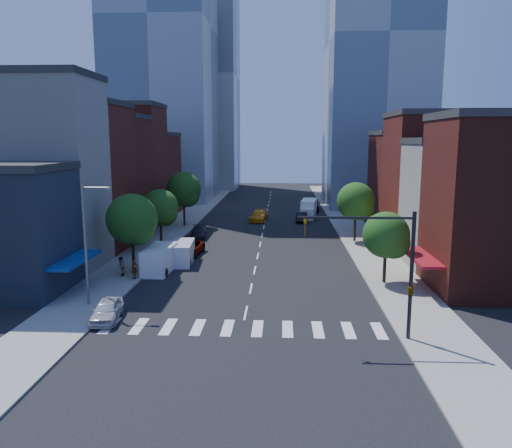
% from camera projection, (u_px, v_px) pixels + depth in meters
% --- Properties ---
extents(ground, '(220.00, 220.00, 0.00)m').
position_uv_depth(ground, '(246.00, 313.00, 36.15)').
color(ground, black).
rests_on(ground, ground).
extents(sidewalk_left, '(5.00, 120.00, 0.15)m').
position_uv_depth(sidewalk_left, '(183.00, 221.00, 76.16)').
color(sidewalk_left, gray).
rests_on(sidewalk_left, ground).
extents(sidewalk_right, '(5.00, 120.00, 0.15)m').
position_uv_depth(sidewalk_right, '(348.00, 223.00, 74.88)').
color(sidewalk_right, gray).
rests_on(sidewalk_right, ground).
extents(crosswalk, '(19.00, 3.00, 0.01)m').
position_uv_depth(crosswalk, '(243.00, 328.00, 33.19)').
color(crosswalk, silver).
rests_on(crosswalk, ground).
extents(bldg_left_1, '(12.00, 8.00, 18.00)m').
position_uv_depth(bldg_left_1, '(35.00, 176.00, 47.53)').
color(bldg_left_1, silver).
rests_on(bldg_left_1, ground).
extents(bldg_left_2, '(12.00, 9.00, 16.00)m').
position_uv_depth(bldg_left_2, '(73.00, 179.00, 56.07)').
color(bldg_left_2, maroon).
rests_on(bldg_left_2, ground).
extents(bldg_left_3, '(12.00, 8.00, 15.00)m').
position_uv_depth(bldg_left_3, '(100.00, 178.00, 64.52)').
color(bldg_left_3, '#501C14').
rests_on(bldg_left_3, ground).
extents(bldg_left_4, '(12.00, 9.00, 17.00)m').
position_uv_depth(bldg_left_4, '(121.00, 167.00, 72.73)').
color(bldg_left_4, maroon).
rests_on(bldg_left_4, ground).
extents(bldg_left_5, '(12.00, 10.00, 13.00)m').
position_uv_depth(bldg_left_5, '(140.00, 176.00, 82.41)').
color(bldg_left_5, '#501C14').
rests_on(bldg_left_5, ground).
extents(bldg_right_0, '(12.00, 9.00, 14.00)m').
position_uv_depth(bldg_right_0, '(510.00, 207.00, 40.31)').
color(bldg_right_0, '#501C14').
rests_on(bldg_right_0, ground).
extents(bldg_right_1, '(12.00, 8.00, 12.00)m').
position_uv_depth(bldg_right_1, '(470.00, 206.00, 48.84)').
color(bldg_right_1, silver).
rests_on(bldg_right_1, ground).
extents(bldg_right_2, '(12.00, 10.00, 15.00)m').
position_uv_depth(bldg_right_2, '(442.00, 183.00, 57.45)').
color(bldg_right_2, maroon).
rests_on(bldg_right_2, ground).
extents(bldg_right_3, '(12.00, 10.00, 13.00)m').
position_uv_depth(bldg_right_3, '(418.00, 184.00, 67.47)').
color(bldg_right_3, '#501C14').
rests_on(bldg_right_3, ground).
extents(tower_nw, '(20.00, 22.00, 70.00)m').
position_uv_depth(tower_nw, '(161.00, 26.00, 100.36)').
color(tower_nw, '#8C99A8').
rests_on(tower_nw, ground).
extents(tower_ne, '(18.00, 20.00, 60.00)m').
position_uv_depth(tower_ne, '(379.00, 42.00, 91.17)').
color(tower_ne, '#9EA5AD').
rests_on(tower_ne, ground).
extents(tower_far_e, '(22.00, 22.00, 80.00)m').
position_uv_depth(tower_far_e, '(379.00, 15.00, 111.94)').
color(tower_far_e, '#8C99A8').
rests_on(tower_far_e, ground).
extents(tower_far_w, '(18.00, 18.00, 56.00)m').
position_uv_depth(tower_far_w, '(201.00, 77.00, 125.94)').
color(tower_far_w, '#9EA5AD').
rests_on(tower_far_w, ground).
extents(traffic_signal, '(7.24, 2.24, 8.00)m').
position_uv_depth(traffic_signal, '(402.00, 276.00, 30.51)').
color(traffic_signal, black).
rests_on(traffic_signal, sidewalk_right).
extents(streetlight, '(2.25, 0.25, 9.00)m').
position_uv_depth(streetlight, '(87.00, 237.00, 36.85)').
color(streetlight, slate).
rests_on(streetlight, sidewalk_left).
extents(tree_left_near, '(4.80, 4.80, 7.30)m').
position_uv_depth(tree_left_near, '(133.00, 221.00, 46.67)').
color(tree_left_near, black).
rests_on(tree_left_near, sidewalk_left).
extents(tree_left_mid, '(4.20, 4.20, 6.65)m').
position_uv_depth(tree_left_mid, '(161.00, 209.00, 57.56)').
color(tree_left_mid, black).
rests_on(tree_left_mid, sidewalk_left).
extents(tree_left_far, '(5.00, 5.00, 7.75)m').
position_uv_depth(tree_left_far, '(185.00, 191.00, 71.23)').
color(tree_left_far, black).
rests_on(tree_left_far, sidewalk_left).
extents(tree_right_near, '(4.00, 4.00, 6.20)m').
position_uv_depth(tree_right_near, '(388.00, 237.00, 42.65)').
color(tree_right_near, black).
rests_on(tree_right_near, sidewalk_right).
extents(tree_right_far, '(4.60, 4.60, 7.20)m').
position_uv_depth(tree_right_far, '(357.00, 203.00, 60.27)').
color(tree_right_far, black).
rests_on(tree_right_far, sidewalk_right).
extents(parked_car_front, '(2.19, 4.45, 1.46)m').
position_uv_depth(parked_car_front, '(107.00, 310.00, 34.54)').
color(parked_car_front, silver).
rests_on(parked_car_front, ground).
extents(parked_car_second, '(1.92, 4.86, 1.57)m').
position_uv_depth(parked_car_second, '(172.00, 251.00, 52.66)').
color(parked_car_second, black).
rests_on(parked_car_second, ground).
extents(parked_car_third, '(2.97, 5.61, 1.50)m').
position_uv_depth(parked_car_third, '(189.00, 248.00, 54.15)').
color(parked_car_third, '#999999').
rests_on(parked_car_third, ground).
extents(parked_car_rear, '(2.45, 4.98, 1.39)m').
position_uv_depth(parked_car_rear, '(198.00, 233.00, 63.55)').
color(parked_car_rear, black).
rests_on(parked_car_rear, ground).
extents(cargo_van_near, '(2.40, 5.24, 2.18)m').
position_uv_depth(cargo_van_near, '(182.00, 253.00, 50.43)').
color(cargo_van_near, silver).
rests_on(cargo_van_near, ground).
extents(cargo_van_far, '(2.43, 5.69, 2.40)m').
position_uv_depth(cargo_van_far, '(159.00, 260.00, 47.25)').
color(cargo_van_far, white).
rests_on(cargo_van_far, ground).
extents(taxi, '(2.94, 5.85, 1.63)m').
position_uv_depth(taxi, '(259.00, 216.00, 76.75)').
color(taxi, orange).
rests_on(taxi, ground).
extents(traffic_car_oncoming, '(1.94, 4.86, 1.57)m').
position_uv_depth(traffic_car_oncoming, '(302.00, 217.00, 76.18)').
color(traffic_car_oncoming, black).
rests_on(traffic_car_oncoming, ground).
extents(traffic_car_far, '(2.11, 4.40, 1.45)m').
position_uv_depth(traffic_car_far, '(314.00, 207.00, 87.13)').
color(traffic_car_far, '#999999').
rests_on(traffic_car_far, ground).
extents(box_truck, '(3.04, 7.46, 2.91)m').
position_uv_depth(box_truck, '(309.00, 210.00, 79.65)').
color(box_truck, white).
rests_on(box_truck, ground).
extents(pedestrian_near, '(0.51, 0.75, 1.98)m').
position_uv_depth(pedestrian_near, '(135.00, 268.00, 44.36)').
color(pedestrian_near, '#999999').
rests_on(pedestrian_near, sidewalk_left).
extents(pedestrian_far, '(0.86, 1.00, 1.77)m').
position_uv_depth(pedestrian_far, '(121.00, 267.00, 45.20)').
color(pedestrian_far, '#999999').
rests_on(pedestrian_far, sidewalk_left).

